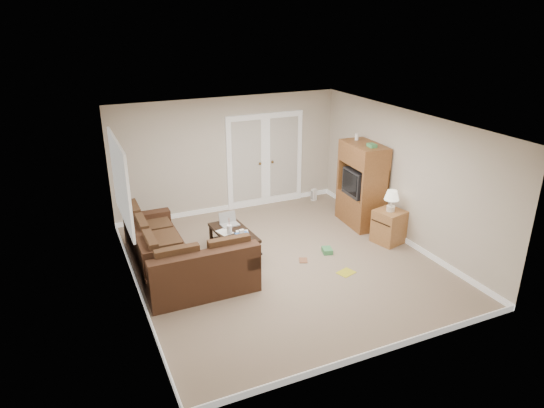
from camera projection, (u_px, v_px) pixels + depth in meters
name	position (u px, v px, depth m)	size (l,w,h in m)	color
floor	(283.00, 263.00, 8.56)	(5.50, 5.50, 0.00)	gray
ceiling	(284.00, 123.00, 7.64)	(5.00, 5.50, 0.02)	white
wall_left	(130.00, 221.00, 7.15)	(0.02, 5.50, 2.50)	beige
wall_right	(404.00, 177.00, 9.05)	(0.02, 5.50, 2.50)	beige
wall_back	(229.00, 155.00, 10.43)	(5.00, 0.02, 2.50)	beige
wall_front	(382.00, 271.00, 5.77)	(5.00, 0.02, 2.50)	beige
baseboards	(283.00, 260.00, 8.54)	(5.00, 5.50, 0.10)	white
french_doors	(265.00, 161.00, 10.80)	(1.80, 0.05, 2.13)	white
window_left	(121.00, 181.00, 7.90)	(0.05, 1.92, 1.42)	white
sectional_sofa	(176.00, 258.00, 8.04)	(1.76, 2.63, 0.81)	#432819
coffee_table	(234.00, 242.00, 8.77)	(0.64, 1.16, 0.77)	black
tv_armoire	(362.00, 184.00, 9.84)	(0.66, 1.10, 1.84)	brown
side_cabinet	(389.00, 224.00, 9.19)	(0.60, 0.60, 1.05)	#A76F3D
space_heater	(314.00, 195.00, 11.34)	(0.11, 0.09, 0.28)	white
floor_magazine	(346.00, 273.00, 8.23)	(0.29, 0.23, 0.01)	gold
floor_greenbox	(327.00, 250.00, 8.90)	(0.17, 0.22, 0.09)	#418F52
floor_book	(299.00, 260.00, 8.62)	(0.14, 0.20, 0.01)	brown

